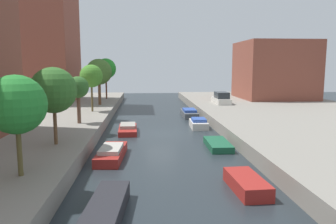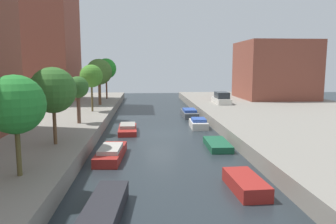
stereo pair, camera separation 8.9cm
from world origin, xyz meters
name	(u,v)px [view 2 (the right image)]	position (x,y,z in m)	size (l,w,h in m)	color
ground_plane	(160,134)	(0.00, 0.00, 0.00)	(84.00, 84.00, 0.00)	#232B30
quay_right	(327,126)	(15.00, 0.00, 0.50)	(20.00, 64.00, 1.00)	gray
apartment_tower_far	(36,32)	(-16.00, 18.87, 10.39)	(10.00, 10.02, 18.78)	brown
low_block_right	(274,70)	(18.00, 19.77, 5.19)	(10.00, 10.11, 8.37)	brown
street_tree_0	(15,105)	(-6.90, -13.17, 4.17)	(2.57, 2.57, 4.46)	brown
street_tree_1	(53,90)	(-6.90, -7.32, 4.35)	(2.81, 2.81, 4.76)	brown
street_tree_2	(78,88)	(-6.90, 0.10, 3.99)	(1.81, 1.81, 3.96)	brown
street_tree_3	(91,76)	(-6.90, 7.27, 4.73)	(2.41, 2.41, 4.96)	brown
street_tree_4	(99,72)	(-6.90, 13.26, 5.06)	(3.19, 3.19, 5.68)	brown
street_tree_5	(106,69)	(-6.90, 20.78, 5.39)	(2.98, 2.98, 5.90)	brown
parked_car	(221,99)	(8.55, 13.45, 1.62)	(1.72, 4.59, 1.50)	beige
moored_boat_left_1	(105,208)	(-2.91, -15.37, 0.35)	(1.61, 4.27, 0.69)	#232328
moored_boat_left_2	(111,153)	(-3.50, -7.35, 0.36)	(1.77, 4.64, 0.83)	maroon
moored_boat_left_3	(128,129)	(-2.86, 0.79, 0.30)	(1.68, 4.23, 0.72)	maroon
moored_boat_right_1	(246,184)	(3.35, -13.19, 0.33)	(1.49, 3.25, 0.66)	maroon
moored_boat_right_2	(217,144)	(3.85, -5.12, 0.23)	(1.57, 3.70, 0.46)	#195638
moored_boat_right_3	(198,124)	(3.73, 2.40, 0.40)	(1.59, 3.28, 0.93)	beige
moored_boat_right_4	(189,113)	(3.80, 9.14, 0.40)	(1.61, 4.59, 0.92)	#4C5156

